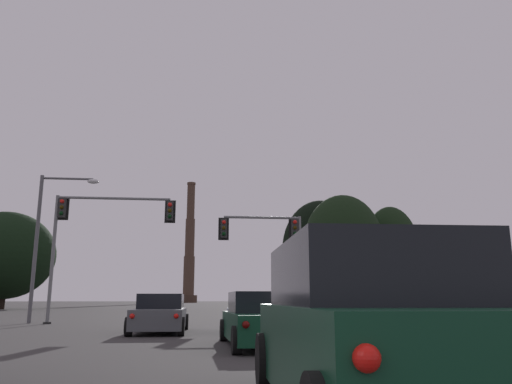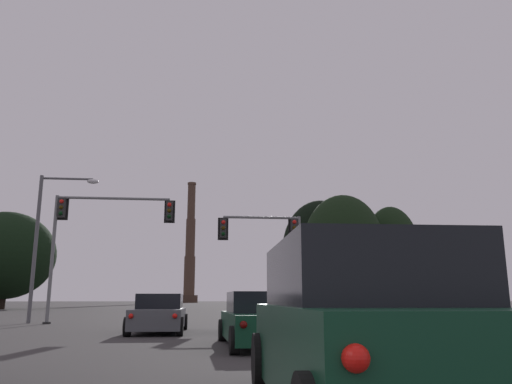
{
  "view_description": "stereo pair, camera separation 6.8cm",
  "coord_description": "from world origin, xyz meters",
  "px_view_note": "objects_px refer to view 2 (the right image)",
  "views": [
    {
      "loc": [
        1.61,
        -1.95,
        1.23
      ],
      "look_at": [
        6.52,
        45.51,
        11.5
      ],
      "focal_mm": 35.0,
      "sensor_mm": 36.0,
      "label": 1
    },
    {
      "loc": [
        1.68,
        -1.96,
        1.23
      ],
      "look_at": [
        6.52,
        45.51,
        11.5
      ],
      "focal_mm": 35.0,
      "sensor_mm": 36.0,
      "label": 2
    }
  ],
  "objects_px": {
    "hatchback_right_lane_front": "(250,315)",
    "traffic_light_overhead_right": "(272,241)",
    "traffic_light_overhead_left": "(95,225)",
    "smokestack": "(190,254)",
    "sedan_center_lane_front": "(159,314)",
    "suv_right_lane_third": "(364,331)",
    "street_lamp": "(47,230)",
    "sedan_right_lane_second": "(260,321)"
  },
  "relations": [
    {
      "from": "hatchback_right_lane_front",
      "to": "traffic_light_overhead_right",
      "type": "xyz_separation_m",
      "value": [
        1.97,
        8.21,
        3.73
      ]
    },
    {
      "from": "traffic_light_overhead_left",
      "to": "smokestack",
      "type": "xyz_separation_m",
      "value": [
        0.52,
        153.06,
        11.85
      ]
    },
    {
      "from": "hatchback_right_lane_front",
      "to": "sedan_center_lane_front",
      "type": "bearing_deg",
      "value": 171.21
    },
    {
      "from": "suv_right_lane_third",
      "to": "smokestack",
      "type": "height_order",
      "value": "smokestack"
    },
    {
      "from": "street_lamp",
      "to": "sedan_center_lane_front",
      "type": "bearing_deg",
      "value": -49.67
    },
    {
      "from": "traffic_light_overhead_right",
      "to": "street_lamp",
      "type": "bearing_deg",
      "value": 177.54
    },
    {
      "from": "sedan_center_lane_front",
      "to": "traffic_light_overhead_left",
      "type": "xyz_separation_m",
      "value": [
        -4.21,
        7.32,
        4.44
      ]
    },
    {
      "from": "sedan_center_lane_front",
      "to": "traffic_light_overhead_right",
      "type": "relative_size",
      "value": 0.82
    },
    {
      "from": "sedan_right_lane_second",
      "to": "hatchback_right_lane_front",
      "type": "height_order",
      "value": "hatchback_right_lane_front"
    },
    {
      "from": "sedan_right_lane_second",
      "to": "smokestack",
      "type": "bearing_deg",
      "value": 90.34
    },
    {
      "from": "hatchback_right_lane_front",
      "to": "smokestack",
      "type": "xyz_separation_m",
      "value": [
        -7.07,
        161.01,
        16.3
      ]
    },
    {
      "from": "sedan_center_lane_front",
      "to": "street_lamp",
      "type": "height_order",
      "value": "street_lamp"
    },
    {
      "from": "sedan_right_lane_second",
      "to": "traffic_light_overhead_left",
      "type": "height_order",
      "value": "traffic_light_overhead_left"
    },
    {
      "from": "hatchback_right_lane_front",
      "to": "street_lamp",
      "type": "relative_size",
      "value": 0.53
    },
    {
      "from": "traffic_light_overhead_left",
      "to": "smokestack",
      "type": "height_order",
      "value": "smokestack"
    },
    {
      "from": "hatchback_right_lane_front",
      "to": "traffic_light_overhead_left",
      "type": "height_order",
      "value": "traffic_light_overhead_left"
    },
    {
      "from": "hatchback_right_lane_front",
      "to": "smokestack",
      "type": "bearing_deg",
      "value": 94.44
    },
    {
      "from": "traffic_light_overhead_right",
      "to": "traffic_light_overhead_left",
      "type": "height_order",
      "value": "traffic_light_overhead_left"
    },
    {
      "from": "suv_right_lane_third",
      "to": "traffic_light_overhead_left",
      "type": "bearing_deg",
      "value": 110.51
    },
    {
      "from": "street_lamp",
      "to": "suv_right_lane_third",
      "type": "bearing_deg",
      "value": -65.36
    },
    {
      "from": "traffic_light_overhead_right",
      "to": "street_lamp",
      "type": "height_order",
      "value": "street_lamp"
    },
    {
      "from": "sedan_right_lane_second",
      "to": "suv_right_lane_third",
      "type": "bearing_deg",
      "value": -90.63
    },
    {
      "from": "sedan_center_lane_front",
      "to": "hatchback_right_lane_front",
      "type": "height_order",
      "value": "hatchback_right_lane_front"
    },
    {
      "from": "traffic_light_overhead_right",
      "to": "smokestack",
      "type": "relative_size",
      "value": 0.13
    },
    {
      "from": "sedan_center_lane_front",
      "to": "sedan_right_lane_second",
      "type": "bearing_deg",
      "value": -61.63
    },
    {
      "from": "sedan_center_lane_front",
      "to": "traffic_light_overhead_right",
      "type": "height_order",
      "value": "traffic_light_overhead_right"
    },
    {
      "from": "traffic_light_overhead_right",
      "to": "traffic_light_overhead_left",
      "type": "bearing_deg",
      "value": -178.51
    },
    {
      "from": "hatchback_right_lane_front",
      "to": "traffic_light_overhead_left",
      "type": "relative_size",
      "value": 0.63
    },
    {
      "from": "suv_right_lane_third",
      "to": "traffic_light_overhead_left",
      "type": "height_order",
      "value": "traffic_light_overhead_left"
    },
    {
      "from": "hatchback_right_lane_front",
      "to": "smokestack",
      "type": "distance_m",
      "value": 161.99
    },
    {
      "from": "suv_right_lane_third",
      "to": "smokestack",
      "type": "bearing_deg",
      "value": 93.45
    },
    {
      "from": "sedan_center_lane_front",
      "to": "street_lamp",
      "type": "relative_size",
      "value": 0.6
    },
    {
      "from": "suv_right_lane_third",
      "to": "smokestack",
      "type": "xyz_separation_m",
      "value": [
        -7.07,
        174.63,
        16.07
      ]
    },
    {
      "from": "smokestack",
      "to": "sedan_center_lane_front",
      "type": "bearing_deg",
      "value": -88.68
    },
    {
      "from": "sedan_center_lane_front",
      "to": "suv_right_lane_third",
      "type": "bearing_deg",
      "value": -76.39
    },
    {
      "from": "smokestack",
      "to": "suv_right_lane_third",
      "type": "bearing_deg",
      "value": -87.68
    },
    {
      "from": "traffic_light_overhead_right",
      "to": "suv_right_lane_third",
      "type": "bearing_deg",
      "value": -95.17
    },
    {
      "from": "suv_right_lane_third",
      "to": "sedan_right_lane_second",
      "type": "height_order",
      "value": "suv_right_lane_third"
    },
    {
      "from": "sedan_center_lane_front",
      "to": "smokestack",
      "type": "bearing_deg",
      "value": 91.58
    },
    {
      "from": "sedan_right_lane_second",
      "to": "traffic_light_overhead_left",
      "type": "xyz_separation_m",
      "value": [
        -7.39,
        13.27,
        4.44
      ]
    },
    {
      "from": "sedan_right_lane_second",
      "to": "traffic_light_overhead_right",
      "type": "height_order",
      "value": "traffic_light_overhead_right"
    },
    {
      "from": "sedan_right_lane_second",
      "to": "hatchback_right_lane_front",
      "type": "distance_m",
      "value": 5.32
    }
  ]
}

